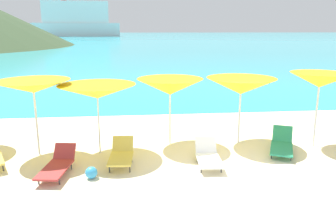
# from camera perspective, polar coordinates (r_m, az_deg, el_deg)

# --- Properties ---
(ground_plane) EXTENTS (50.00, 100.00, 0.30)m
(ground_plane) POSITION_cam_1_polar(r_m,az_deg,el_deg) (18.41, 1.96, 1.02)
(ground_plane) COLOR beige
(ocean_water) EXTENTS (650.00, 440.00, 0.02)m
(ocean_water) POSITION_cam_1_polar(r_m,az_deg,el_deg) (234.01, -5.37, 12.01)
(ocean_water) COLOR #2DADBC
(ocean_water) RESTS_ON ground_plane
(umbrella_2) EXTENTS (2.30, 2.30, 2.26)m
(umbrella_2) POSITION_cam_1_polar(r_m,az_deg,el_deg) (10.15, -22.41, 2.97)
(umbrella_2) COLOR silver
(umbrella_2) RESTS_ON ground_plane
(umbrella_3) EXTENTS (2.41, 2.41, 2.11)m
(umbrella_3) POSITION_cam_1_polar(r_m,az_deg,el_deg) (9.80, -12.21, 2.32)
(umbrella_3) COLOR silver
(umbrella_3) RESTS_ON ground_plane
(umbrella_4) EXTENTS (2.19, 2.19, 2.16)m
(umbrella_4) POSITION_cam_1_polar(r_m,az_deg,el_deg) (10.37, 0.35, 3.20)
(umbrella_4) COLOR silver
(umbrella_4) RESTS_ON ground_plane
(umbrella_5) EXTENTS (2.27, 2.27, 2.17)m
(umbrella_5) POSITION_cam_1_polar(r_m,az_deg,el_deg) (10.72, 12.57, 3.23)
(umbrella_5) COLOR silver
(umbrella_5) RESTS_ON ground_plane
(umbrella_6) EXTENTS (1.91, 1.91, 2.37)m
(umbrella_6) POSITION_cam_1_polar(r_m,az_deg,el_deg) (11.19, 24.90, 3.92)
(umbrella_6) COLOR silver
(umbrella_6) RESTS_ON ground_plane
(lounge_chair_1) EXTENTS (0.69, 1.39, 0.63)m
(lounge_chair_1) POSITION_cam_1_polar(r_m,az_deg,el_deg) (9.21, 7.00, -8.75)
(lounge_chair_1) COLOR white
(lounge_chair_1) RESTS_ON ground_plane
(lounge_chair_3) EXTENTS (0.69, 1.38, 0.65)m
(lounge_chair_3) POSITION_cam_1_polar(r_m,az_deg,el_deg) (9.21, -8.12, -8.45)
(lounge_chair_3) COLOR #D8BF4C
(lounge_chair_3) RESTS_ON ground_plane
(lounge_chair_5) EXTENTS (0.80, 1.62, 0.61)m
(lounge_chair_5) POSITION_cam_1_polar(r_m,az_deg,el_deg) (9.07, -18.67, -9.79)
(lounge_chair_5) COLOR #A53333
(lounge_chair_5) RESTS_ON ground_plane
(lounge_chair_6) EXTENTS (1.25, 1.73, 0.65)m
(lounge_chair_6) POSITION_cam_1_polar(r_m,az_deg,el_deg) (10.63, 19.19, -6.45)
(lounge_chair_6) COLOR #268C66
(lounge_chair_6) RESTS_ON ground_plane
(beach_ball) EXTENTS (0.30, 0.30, 0.30)m
(beach_ball) POSITION_cam_1_polar(r_m,az_deg,el_deg) (8.62, -13.21, -11.40)
(beach_ball) COLOR #3399D8
(beach_ball) RESTS_ON ground_plane
(cruise_ship) EXTENTS (47.81, 11.47, 22.05)m
(cruise_ship) POSITION_cam_1_polar(r_m,az_deg,el_deg) (194.72, -15.69, 13.90)
(cruise_ship) COLOR white
(cruise_ship) RESTS_ON ocean_water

